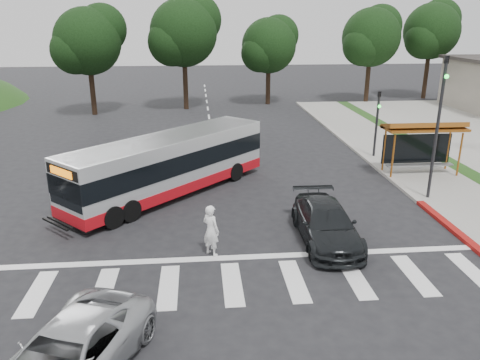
{
  "coord_description": "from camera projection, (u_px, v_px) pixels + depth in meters",
  "views": [
    {
      "loc": [
        -0.92,
        -17.91,
        7.93
      ],
      "look_at": [
        0.74,
        0.43,
        1.6
      ],
      "focal_mm": 35.0,
      "sensor_mm": 36.0,
      "label": 1
    }
  ],
  "objects": [
    {
      "name": "pedestrian",
      "position": [
        211.0,
        230.0,
        16.36
      ],
      "size": [
        0.81,
        0.8,
        1.88
      ],
      "primitive_type": "imported",
      "rotation": [
        0.0,
        0.0,
        2.38
      ],
      "color": "white",
      "rests_on": "ground"
    },
    {
      "name": "tree_north_b",
      "position": [
        269.0,
        45.0,
        44.62
      ],
      "size": [
        5.72,
        5.33,
        8.43
      ],
      "color": "black",
      "rests_on": "ground"
    },
    {
      "name": "traffic_signal_ne_short",
      "position": [
        377.0,
        117.0,
        27.53
      ],
      "size": [
        0.18,
        0.37,
        4.0
      ],
      "color": "black",
      "rests_on": "ground"
    },
    {
      "name": "tree_north_a",
      "position": [
        184.0,
        31.0,
        41.66
      ],
      "size": [
        6.6,
        6.15,
        10.17
      ],
      "color": "black",
      "rests_on": "ground"
    },
    {
      "name": "dark_sedan",
      "position": [
        326.0,
        223.0,
        17.47
      ],
      "size": [
        2.05,
        4.91,
        1.42
      ],
      "primitive_type": "imported",
      "rotation": [
        0.0,
        0.0,
        -0.01
      ],
      "color": "black",
      "rests_on": "ground"
    },
    {
      "name": "silver_suv_south",
      "position": [
        68.0,
        357.0,
        10.59
      ],
      "size": [
        3.95,
        5.5,
        1.39
      ],
      "primitive_type": "imported",
      "rotation": [
        0.0,
        0.0,
        -0.37
      ],
      "color": "#B1B3B6",
      "rests_on": "ground"
    },
    {
      "name": "curb_east_red",
      "position": [
        454.0,
        230.0,
        18.38
      ],
      "size": [
        0.32,
        6.0,
        0.15
      ],
      "primitive_type": "cube",
      "color": "maroon",
      "rests_on": "ground"
    },
    {
      "name": "sidewalk_east",
      "position": [
        399.0,
        158.0,
        27.97
      ],
      "size": [
        4.0,
        40.0,
        0.12
      ],
      "primitive_type": "cube",
      "color": "gray",
      "rests_on": "ground"
    },
    {
      "name": "ground",
      "position": [
        223.0,
        220.0,
        19.52
      ],
      "size": [
        140.0,
        140.0,
        0.0
      ],
      "primitive_type": "plane",
      "color": "black",
      "rests_on": "ground"
    },
    {
      "name": "crosswalk_ladder",
      "position": [
        232.0,
        284.0,
        14.81
      ],
      "size": [
        18.0,
        2.6,
        0.01
      ],
      "primitive_type": "cube",
      "color": "silver",
      "rests_on": "ground"
    },
    {
      "name": "tree_north_c",
      "position": [
        89.0,
        40.0,
        39.29
      ],
      "size": [
        6.16,
        5.74,
        9.3
      ],
      "color": "black",
      "rests_on": "ground"
    },
    {
      "name": "tree_ne_b",
      "position": [
        432.0,
        30.0,
        47.55
      ],
      "size": [
        6.16,
        5.74,
        10.02
      ],
      "color": "black",
      "rests_on": "ground"
    },
    {
      "name": "bus_shelter",
      "position": [
        423.0,
        132.0,
        24.48
      ],
      "size": [
        4.2,
        1.6,
        2.86
      ],
      "color": "#925018",
      "rests_on": "sidewalk_east"
    },
    {
      "name": "tree_ne_a",
      "position": [
        372.0,
        36.0,
        45.24
      ],
      "size": [
        6.16,
        5.74,
        9.3
      ],
      "color": "black",
      "rests_on": "parking_lot"
    },
    {
      "name": "curb_east",
      "position": [
        367.0,
        159.0,
        27.8
      ],
      "size": [
        0.3,
        40.0,
        0.15
      ],
      "primitive_type": "cube",
      "color": "#9E9991",
      "rests_on": "ground"
    },
    {
      "name": "traffic_signal_ne_tall",
      "position": [
        439.0,
        117.0,
        20.48
      ],
      "size": [
        0.18,
        0.37,
        6.5
      ],
      "color": "black",
      "rests_on": "ground"
    },
    {
      "name": "transit_bus",
      "position": [
        170.0,
        166.0,
        22.0
      ],
      "size": [
        9.31,
        9.39,
        2.81
      ],
      "primitive_type": null,
      "rotation": [
        0.0,
        0.0,
        -0.78
      ],
      "color": "silver",
      "rests_on": "ground"
    }
  ]
}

